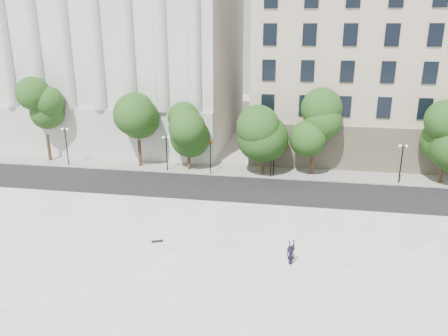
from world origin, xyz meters
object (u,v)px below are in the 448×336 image
Objects in this scene: person_lying at (291,261)px; skateboard at (157,241)px; traffic_light_west at (210,142)px; traffic_light_east at (272,143)px.

person_lying is 1.96× the size of skateboard.
skateboard is at bearing -92.02° from traffic_light_west.
skateboard is (-0.58, -16.43, -3.14)m from traffic_light_west.
traffic_light_west is 4.94× the size of skateboard.
traffic_light_west reaches higher than person_lying.
person_lying is at bearing -30.92° from skateboard.
person_lying is at bearing -82.11° from traffic_light_east.
traffic_light_west is at bearing 180.00° from traffic_light_east.
traffic_light_west is 2.52× the size of person_lying.
traffic_light_west is 16.74m from skateboard.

